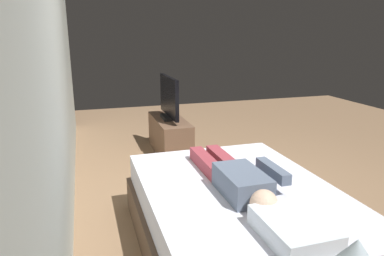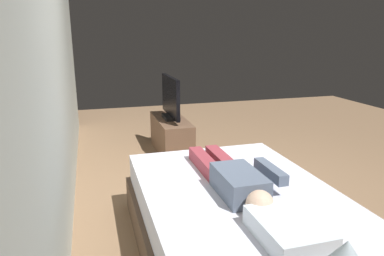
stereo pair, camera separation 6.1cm
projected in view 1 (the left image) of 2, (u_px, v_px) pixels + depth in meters
name	position (u px, v px, depth m)	size (l,w,h in m)	color
ground_plane	(232.00, 200.00, 3.69)	(10.00, 10.00, 0.00)	#8C6B4C
back_wall	(55.00, 63.00, 3.23)	(6.40, 0.10, 2.80)	silver
bed	(239.00, 221.00, 2.75)	(2.05, 1.47, 0.54)	brown
pillow	(293.00, 229.00, 2.02)	(0.48, 0.34, 0.12)	white
person	(236.00, 177.00, 2.68)	(1.26, 0.46, 0.18)	slate
remote	(273.00, 173.00, 2.95)	(0.15, 0.04, 0.02)	black
tv_stand	(170.00, 136.00, 5.06)	(1.10, 0.40, 0.50)	brown
tv	(169.00, 99.00, 4.92)	(0.88, 0.20, 0.59)	black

